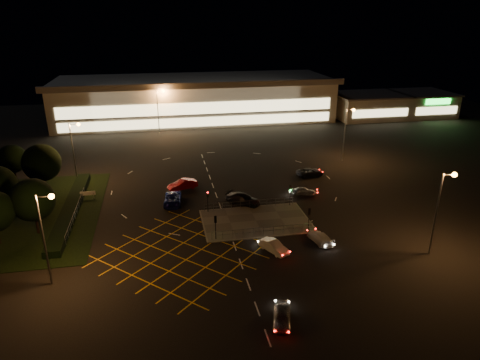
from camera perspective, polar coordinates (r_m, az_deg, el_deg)
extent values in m
plane|color=black|center=(59.42, -0.20, -4.85)|extent=(180.00, 180.00, 0.00)
cube|color=#4C4944|center=(58.01, 2.12, -5.48)|extent=(14.00, 9.00, 0.12)
cube|color=black|center=(66.49, -25.77, -4.12)|extent=(18.00, 30.00, 0.08)
cube|color=black|center=(65.13, -21.60, -3.53)|extent=(2.00, 26.00, 1.00)
cube|color=beige|center=(116.82, -5.99, 10.64)|extent=(70.00, 25.00, 10.00)
cube|color=slate|center=(116.00, -6.09, 13.17)|extent=(72.00, 26.50, 0.60)
cube|color=#FFEAA5|center=(104.55, -5.34, 9.43)|extent=(66.00, 0.20, 3.00)
cube|color=#FFEAA5|center=(105.24, -5.28, 7.72)|extent=(66.00, 0.20, 2.20)
cube|color=beige|center=(122.47, 16.69, 9.41)|extent=(18.00, 14.00, 6.00)
cube|color=slate|center=(121.92, 16.84, 10.86)|extent=(18.80, 14.80, 0.40)
cube|color=#FFEAA5|center=(116.47, 18.23, 8.47)|extent=(15.30, 0.20, 2.00)
cube|color=beige|center=(130.56, 23.03, 9.31)|extent=(14.00, 14.00, 6.00)
cube|color=slate|center=(130.04, 23.23, 10.66)|extent=(14.80, 14.80, 0.40)
cube|color=#FFEAA5|center=(124.95, 24.74, 8.40)|extent=(11.90, 0.20, 2.00)
cube|color=#19E533|center=(124.44, 24.94, 9.46)|extent=(7.00, 0.30, 1.40)
cylinder|color=slate|center=(47.18, -24.67, -7.44)|extent=(0.20, 0.20, 10.00)
cylinder|color=slate|center=(45.06, -24.73, -2.01)|extent=(1.40, 0.12, 0.12)
sphere|color=orange|center=(44.91, -23.85, -2.02)|extent=(0.56, 0.56, 0.56)
cylinder|color=slate|center=(53.10, 24.66, -4.25)|extent=(0.20, 0.20, 10.00)
cylinder|color=slate|center=(51.80, 26.09, 0.65)|extent=(1.40, 0.12, 0.12)
sphere|color=orange|center=(52.23, 26.70, 0.64)|extent=(0.56, 0.56, 0.56)
cylinder|color=slate|center=(74.88, -21.33, 3.34)|extent=(0.20, 0.20, 10.00)
cylinder|color=slate|center=(73.55, -21.29, 6.94)|extent=(1.40, 0.12, 0.12)
sphere|color=orange|center=(73.43, -20.74, 6.95)|extent=(0.56, 0.56, 0.56)
cylinder|color=slate|center=(82.75, 13.74, 5.80)|extent=(0.20, 0.20, 10.00)
cylinder|color=slate|center=(81.96, 14.48, 9.04)|extent=(1.40, 0.12, 0.12)
sphere|color=orange|center=(82.27, 14.93, 9.01)|extent=(0.56, 0.56, 0.56)
cylinder|color=slate|center=(102.66, -10.88, 8.93)|extent=(0.20, 0.20, 10.00)
cylinder|color=slate|center=(101.79, -10.67, 11.60)|extent=(1.40, 0.12, 0.12)
sphere|color=orange|center=(101.80, -10.27, 11.59)|extent=(0.56, 0.56, 0.56)
cylinder|color=slate|center=(111.98, 10.31, 9.97)|extent=(0.20, 0.20, 10.00)
cylinder|color=slate|center=(111.44, 10.82, 12.39)|extent=(1.40, 0.12, 0.12)
sphere|color=orange|center=(111.70, 11.16, 12.36)|extent=(0.56, 0.56, 0.56)
cylinder|color=black|center=(52.83, -3.27, -6.42)|extent=(0.10, 0.10, 3.00)
cube|color=black|center=(52.29, -3.29, -5.25)|extent=(0.28, 0.18, 0.90)
sphere|color=#19FF33|center=(52.40, -3.31, -5.19)|extent=(0.16, 0.16, 0.16)
cylinder|color=black|center=(55.48, 9.15, -5.26)|extent=(0.10, 0.10, 3.00)
cube|color=black|center=(54.96, 9.23, -4.14)|extent=(0.28, 0.18, 0.90)
sphere|color=#19FF33|center=(55.07, 9.18, -4.08)|extent=(0.16, 0.16, 0.16)
cylinder|color=black|center=(59.99, -4.32, -2.94)|extent=(0.10, 0.10, 3.00)
cube|color=black|center=(59.51, -4.35, -1.89)|extent=(0.28, 0.18, 0.90)
sphere|color=#FF0C0C|center=(59.39, -4.34, -1.93)|extent=(0.16, 0.16, 0.16)
cylinder|color=black|center=(62.34, 6.70, -2.07)|extent=(0.10, 0.10, 3.00)
cube|color=black|center=(61.88, 6.75, -1.05)|extent=(0.28, 0.18, 0.90)
sphere|color=#19FF33|center=(61.76, 6.78, -1.10)|extent=(0.16, 0.16, 0.16)
cylinder|color=black|center=(67.19, -29.24, -3.27)|extent=(0.36, 0.36, 2.70)
cylinder|color=black|center=(73.14, -24.52, -0.50)|extent=(0.36, 0.36, 2.88)
sphere|color=black|center=(72.03, -24.94, 2.10)|extent=(5.76, 5.76, 5.76)
cylinder|color=black|center=(80.31, -27.75, 0.58)|extent=(0.36, 0.36, 2.34)
sphere|color=black|center=(79.47, -28.09, 2.51)|extent=(4.68, 4.68, 4.68)
cylinder|color=black|center=(60.17, -25.43, -5.29)|extent=(0.36, 0.36, 2.70)
sphere|color=black|center=(58.89, -25.93, -2.40)|extent=(5.40, 5.40, 5.40)
imported|color=silver|center=(40.65, 5.60, -17.58)|extent=(2.63, 4.20, 1.33)
imported|color=silver|center=(50.91, 4.52, -8.83)|extent=(3.12, 4.20, 1.32)
imported|color=#0D1553|center=(63.57, -8.98, -2.59)|extent=(2.96, 5.53, 1.48)
imported|color=black|center=(62.94, 0.41, -2.54)|extent=(5.40, 4.98, 1.52)
imported|color=#B0B4B8|center=(66.83, 8.48, -1.46)|extent=(3.87, 2.46, 1.23)
imported|color=maroon|center=(68.76, -7.67, -0.61)|extent=(5.02, 3.25, 1.56)
imported|color=black|center=(74.92, 9.33, 1.05)|extent=(4.99, 2.74, 1.32)
imported|color=silver|center=(53.62, 10.65, -7.56)|extent=(2.45, 4.47, 1.23)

